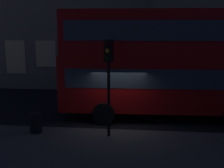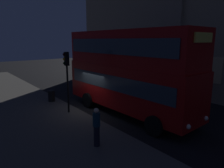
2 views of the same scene
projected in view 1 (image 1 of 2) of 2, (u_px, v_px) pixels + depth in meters
The scene contains 4 objects.
ground_plane at pixel (119, 125), 13.47m from camera, with size 80.00×80.00×0.00m, color black.
double_decker_bus at pixel (160, 59), 14.01m from camera, with size 9.93×3.11×5.33m.
traffic_light_near_kerb at pixel (108, 68), 11.19m from camera, with size 0.36×0.39×3.91m.
litter_bin at pixel (36, 123), 12.07m from camera, with size 0.51×0.51×0.84m, color black.
Camera 1 is at (1.03, -12.84, 4.38)m, focal length 45.82 mm.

